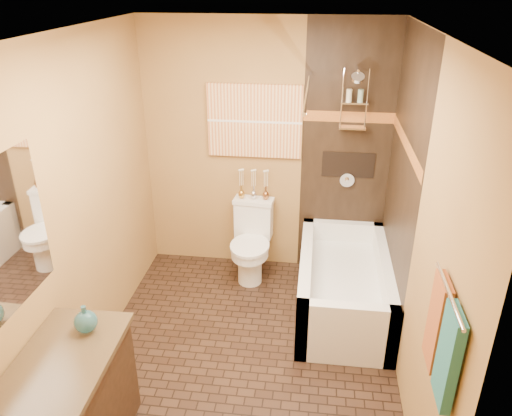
% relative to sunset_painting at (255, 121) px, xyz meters
% --- Properties ---
extents(floor, '(3.00, 3.00, 0.00)m').
position_rel_sunset_painting_xyz_m(floor, '(0.11, -1.48, -1.55)').
color(floor, black).
rests_on(floor, ground).
extents(wall_left, '(0.02, 3.00, 2.50)m').
position_rel_sunset_painting_xyz_m(wall_left, '(-1.09, -1.48, -0.30)').
color(wall_left, '#A2793E').
rests_on(wall_left, floor).
extents(wall_right, '(0.02, 3.00, 2.50)m').
position_rel_sunset_painting_xyz_m(wall_right, '(1.31, -1.48, -0.30)').
color(wall_right, '#A2793E').
rests_on(wall_right, floor).
extents(wall_back, '(2.40, 0.02, 2.50)m').
position_rel_sunset_painting_xyz_m(wall_back, '(0.11, 0.02, -0.30)').
color(wall_back, '#A2793E').
rests_on(wall_back, floor).
extents(wall_front, '(2.40, 0.02, 2.50)m').
position_rel_sunset_painting_xyz_m(wall_front, '(0.11, -2.98, -0.30)').
color(wall_front, '#A2793E').
rests_on(wall_front, floor).
extents(ceiling, '(3.00, 3.00, 0.00)m').
position_rel_sunset_painting_xyz_m(ceiling, '(0.11, -1.48, 0.95)').
color(ceiling, silver).
rests_on(ceiling, wall_back).
extents(alcove_tile_back, '(0.85, 0.01, 2.50)m').
position_rel_sunset_painting_xyz_m(alcove_tile_back, '(0.88, 0.01, -0.30)').
color(alcove_tile_back, black).
rests_on(alcove_tile_back, wall_back).
extents(alcove_tile_right, '(0.01, 1.50, 2.50)m').
position_rel_sunset_painting_xyz_m(alcove_tile_right, '(1.30, -0.73, -0.30)').
color(alcove_tile_right, black).
rests_on(alcove_tile_right, wall_right).
extents(mosaic_band_back, '(0.85, 0.01, 0.10)m').
position_rel_sunset_painting_xyz_m(mosaic_band_back, '(0.88, 0.00, 0.07)').
color(mosaic_band_back, '#98491B').
rests_on(mosaic_band_back, alcove_tile_back).
extents(mosaic_band_right, '(0.01, 1.50, 0.10)m').
position_rel_sunset_painting_xyz_m(mosaic_band_right, '(1.29, -0.73, 0.07)').
color(mosaic_band_right, '#98491B').
rests_on(mosaic_band_right, alcove_tile_right).
extents(alcove_niche, '(0.50, 0.01, 0.25)m').
position_rel_sunset_painting_xyz_m(alcove_niche, '(0.91, 0.01, -0.40)').
color(alcove_niche, black).
rests_on(alcove_niche, alcove_tile_back).
extents(shower_fixtures, '(0.24, 0.33, 1.16)m').
position_rel_sunset_painting_xyz_m(shower_fixtures, '(0.91, -0.10, 0.12)').
color(shower_fixtures, silver).
rests_on(shower_fixtures, floor).
extents(curtain_rod, '(0.03, 1.55, 0.03)m').
position_rel_sunset_painting_xyz_m(curtain_rod, '(0.51, -0.73, 0.47)').
color(curtain_rod, silver).
rests_on(curtain_rod, wall_back).
extents(towel_bar, '(0.02, 0.55, 0.02)m').
position_rel_sunset_painting_xyz_m(towel_bar, '(1.26, -2.53, -0.10)').
color(towel_bar, silver).
rests_on(towel_bar, wall_right).
extents(towel_teal, '(0.05, 0.22, 0.52)m').
position_rel_sunset_painting_xyz_m(towel_teal, '(1.27, -2.66, -0.37)').
color(towel_teal, '#1E6665').
rests_on(towel_teal, towel_bar).
extents(towel_rust, '(0.05, 0.22, 0.52)m').
position_rel_sunset_painting_xyz_m(towel_rust, '(1.27, -2.40, -0.37)').
color(towel_rust, '#98461B').
rests_on(towel_rust, towel_bar).
extents(sunset_painting, '(0.90, 0.04, 0.70)m').
position_rel_sunset_painting_xyz_m(sunset_painting, '(0.00, 0.00, 0.00)').
color(sunset_painting, '#C9632F').
rests_on(sunset_painting, wall_back).
extents(bathtub, '(0.80, 1.50, 0.55)m').
position_rel_sunset_painting_xyz_m(bathtub, '(0.91, -0.73, -1.33)').
color(bathtub, white).
rests_on(bathtub, floor).
extents(toilet, '(0.41, 0.60, 0.78)m').
position_rel_sunset_painting_xyz_m(toilet, '(-0.00, -0.26, -1.16)').
color(toilet, white).
rests_on(toilet, floor).
extents(vanity, '(0.56, 0.91, 0.79)m').
position_rel_sunset_painting_xyz_m(vanity, '(-0.82, -2.48, -1.15)').
color(vanity, black).
rests_on(vanity, floor).
extents(teal_bottle, '(0.18, 0.18, 0.23)m').
position_rel_sunset_painting_xyz_m(teal_bottle, '(-0.77, -2.24, -0.67)').
color(teal_bottle, '#235E6A').
rests_on(teal_bottle, vanity).
extents(bud_vases, '(0.31, 0.06, 0.30)m').
position_rel_sunset_painting_xyz_m(bud_vases, '(-0.00, -0.08, -0.60)').
color(bud_vases, gold).
rests_on(bud_vases, toilet).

